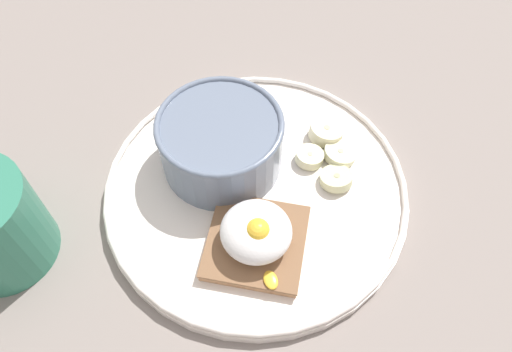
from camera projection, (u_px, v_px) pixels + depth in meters
The scene contains 9 objects.
ground_plane at pixel (256, 198), 50.79cm from camera, with size 120.00×120.00×2.00cm, color gray.
plate at pixel (256, 188), 49.30cm from camera, with size 29.83×29.83×1.60cm.
oatmeal_bowl at pixel (221, 142), 48.37cm from camera, with size 12.23×12.23×6.08cm.
toast_slice at pixel (256, 242), 45.09cm from camera, with size 10.24×10.24×1.08cm.
poached_egg at pixel (256, 232), 43.23cm from camera, with size 6.78×7.32×3.78cm.
banana_slice_front at pixel (326, 132), 52.04cm from camera, with size 5.00×5.04×1.87cm.
banana_slice_left at pixel (336, 178), 48.97cm from camera, with size 4.62×4.63×1.56cm.
banana_slice_back at pixel (340, 153), 50.76cm from camera, with size 4.79×4.80×1.39cm.
banana_slice_right at pixel (310, 157), 50.48cm from camera, with size 3.72×3.77×1.35cm.
Camera 1 is at (-9.80, 24.72, 44.33)cm, focal length 35.00 mm.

